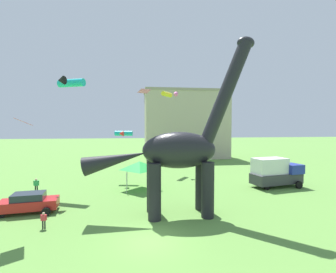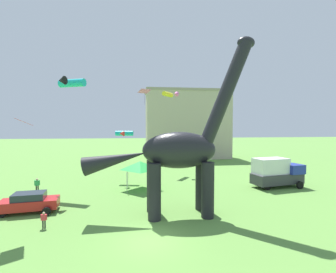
{
  "view_description": "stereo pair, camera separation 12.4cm",
  "coord_description": "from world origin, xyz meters",
  "px_view_note": "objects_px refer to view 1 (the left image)",
  "views": [
    {
      "loc": [
        -0.83,
        -14.3,
        6.79
      ],
      "look_at": [
        1.66,
        4.23,
        5.96
      ],
      "focal_mm": 26.6,
      "sensor_mm": 36.0,
      "label": 1
    },
    {
      "loc": [
        -0.71,
        -14.32,
        6.79
      ],
      "look_at": [
        1.66,
        4.23,
        5.96
      ],
      "focal_mm": 26.6,
      "sensor_mm": 36.0,
      "label": 2
    }
  ],
  "objects_px": {
    "parked_sedan_left": "(29,202)",
    "kite_apex": "(23,122)",
    "dinosaur_sculpture": "(179,150)",
    "parked_box_truck": "(275,172)",
    "kite_far_left": "(169,94)",
    "person_photographer": "(44,219)",
    "kite_trailing": "(123,133)",
    "festival_canopy_tent": "(140,165)",
    "person_vendor_side": "(36,184)",
    "kite_mid_right": "(69,82)",
    "kite_mid_center": "(144,91)"
  },
  "relations": [
    {
      "from": "kite_mid_center",
      "to": "kite_trailing",
      "type": "bearing_deg",
      "value": 101.7
    },
    {
      "from": "person_vendor_side",
      "to": "kite_trailing",
      "type": "bearing_deg",
      "value": 23.18
    },
    {
      "from": "person_photographer",
      "to": "person_vendor_side",
      "type": "distance_m",
      "value": 10.13
    },
    {
      "from": "parked_sedan_left",
      "to": "kite_mid_right",
      "type": "height_order",
      "value": "kite_mid_right"
    },
    {
      "from": "kite_mid_right",
      "to": "kite_mid_center",
      "type": "xyz_separation_m",
      "value": [
        7.51,
        -6.9,
        -1.71
      ]
    },
    {
      "from": "kite_mid_right",
      "to": "festival_canopy_tent",
      "type": "bearing_deg",
      "value": -6.7
    },
    {
      "from": "parked_box_truck",
      "to": "person_vendor_side",
      "type": "xyz_separation_m",
      "value": [
        -25.28,
        0.95,
        -0.76
      ]
    },
    {
      "from": "dinosaur_sculpture",
      "to": "person_photographer",
      "type": "bearing_deg",
      "value": 168.59
    },
    {
      "from": "person_photographer",
      "to": "kite_trailing",
      "type": "height_order",
      "value": "kite_trailing"
    },
    {
      "from": "parked_sedan_left",
      "to": "kite_apex",
      "type": "relative_size",
      "value": 2.42
    },
    {
      "from": "dinosaur_sculpture",
      "to": "festival_canopy_tent",
      "type": "relative_size",
      "value": 4.33
    },
    {
      "from": "person_photographer",
      "to": "kite_trailing",
      "type": "xyz_separation_m",
      "value": [
        4.57,
        13.88,
        5.16
      ]
    },
    {
      "from": "dinosaur_sculpture",
      "to": "kite_mid_center",
      "type": "height_order",
      "value": "dinosaur_sculpture"
    },
    {
      "from": "dinosaur_sculpture",
      "to": "kite_trailing",
      "type": "xyz_separation_m",
      "value": [
        -4.69,
        12.45,
        0.89
      ]
    },
    {
      "from": "parked_sedan_left",
      "to": "person_photographer",
      "type": "relative_size",
      "value": 4.04
    },
    {
      "from": "person_vendor_side",
      "to": "kite_mid_right",
      "type": "bearing_deg",
      "value": 10.4
    },
    {
      "from": "dinosaur_sculpture",
      "to": "parked_sedan_left",
      "type": "height_order",
      "value": "dinosaur_sculpture"
    },
    {
      "from": "person_vendor_side",
      "to": "parked_sedan_left",
      "type": "bearing_deg",
      "value": -79.43
    },
    {
      "from": "parked_box_truck",
      "to": "kite_apex",
      "type": "xyz_separation_m",
      "value": [
        -22.56,
        -8.17,
        5.38
      ]
    },
    {
      "from": "kite_mid_right",
      "to": "parked_sedan_left",
      "type": "bearing_deg",
      "value": -102.08
    },
    {
      "from": "parked_sedan_left",
      "to": "kite_apex",
      "type": "height_order",
      "value": "kite_apex"
    },
    {
      "from": "parked_sedan_left",
      "to": "kite_apex",
      "type": "bearing_deg",
      "value": -79.31
    },
    {
      "from": "parked_sedan_left",
      "to": "kite_mid_center",
      "type": "bearing_deg",
      "value": -7.89
    },
    {
      "from": "dinosaur_sculpture",
      "to": "parked_sedan_left",
      "type": "relative_size",
      "value": 3.1
    },
    {
      "from": "parked_sedan_left",
      "to": "parked_box_truck",
      "type": "bearing_deg",
      "value": 4.28
    },
    {
      "from": "festival_canopy_tent",
      "to": "kite_far_left",
      "type": "height_order",
      "value": "kite_far_left"
    },
    {
      "from": "kite_far_left",
      "to": "parked_box_truck",
      "type": "bearing_deg",
      "value": -46.94
    },
    {
      "from": "parked_box_truck",
      "to": "person_photographer",
      "type": "relative_size",
      "value": 5.4
    },
    {
      "from": "person_photographer",
      "to": "kite_mid_center",
      "type": "distance_m",
      "value": 11.66
    },
    {
      "from": "festival_canopy_tent",
      "to": "kite_mid_center",
      "type": "distance_m",
      "value": 9.28
    },
    {
      "from": "parked_box_truck",
      "to": "kite_trailing",
      "type": "distance_m",
      "value": 18.16
    },
    {
      "from": "dinosaur_sculpture",
      "to": "kite_far_left",
      "type": "bearing_deg",
      "value": 64.38
    },
    {
      "from": "person_vendor_side",
      "to": "kite_mid_center",
      "type": "height_order",
      "value": "kite_mid_center"
    },
    {
      "from": "festival_canopy_tent",
      "to": "kite_trailing",
      "type": "bearing_deg",
      "value": 112.83
    },
    {
      "from": "dinosaur_sculpture",
      "to": "festival_canopy_tent",
      "type": "distance_m",
      "value": 8.74
    },
    {
      "from": "person_photographer",
      "to": "person_vendor_side",
      "type": "bearing_deg",
      "value": 41.37
    },
    {
      "from": "kite_far_left",
      "to": "person_photographer",
      "type": "bearing_deg",
      "value": -119.37
    },
    {
      "from": "parked_sedan_left",
      "to": "parked_box_truck",
      "type": "height_order",
      "value": "parked_box_truck"
    },
    {
      "from": "parked_box_truck",
      "to": "person_photographer",
      "type": "height_order",
      "value": "parked_box_truck"
    },
    {
      "from": "kite_apex",
      "to": "kite_mid_right",
      "type": "bearing_deg",
      "value": 87.51
    },
    {
      "from": "parked_sedan_left",
      "to": "kite_mid_right",
      "type": "bearing_deg",
      "value": 70.07
    },
    {
      "from": "person_vendor_side",
      "to": "kite_trailing",
      "type": "height_order",
      "value": "kite_trailing"
    },
    {
      "from": "dinosaur_sculpture",
      "to": "festival_canopy_tent",
      "type": "bearing_deg",
      "value": 89.16
    },
    {
      "from": "festival_canopy_tent",
      "to": "kite_trailing",
      "type": "distance_m",
      "value": 5.9
    },
    {
      "from": "dinosaur_sculpture",
      "to": "kite_mid_right",
      "type": "xyz_separation_m",
      "value": [
        -10.01,
        8.78,
        6.35
      ]
    },
    {
      "from": "dinosaur_sculpture",
      "to": "kite_mid_center",
      "type": "distance_m",
      "value": 5.6
    },
    {
      "from": "parked_box_truck",
      "to": "kite_far_left",
      "type": "bearing_deg",
      "value": 122.4
    },
    {
      "from": "kite_mid_right",
      "to": "kite_far_left",
      "type": "relative_size",
      "value": 1.21
    },
    {
      "from": "dinosaur_sculpture",
      "to": "person_photographer",
      "type": "xyz_separation_m",
      "value": [
        -9.26,
        -1.43,
        -4.27
      ]
    },
    {
      "from": "parked_sedan_left",
      "to": "person_vendor_side",
      "type": "relative_size",
      "value": 3.02
    }
  ]
}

